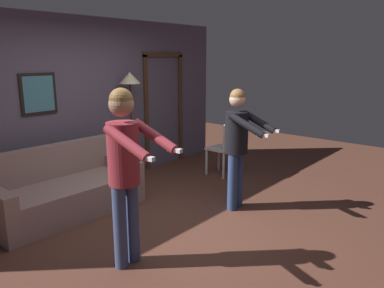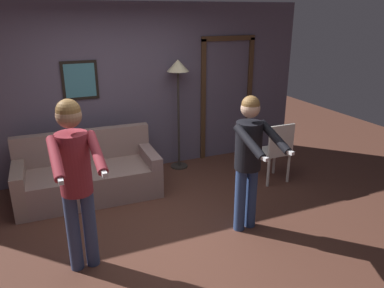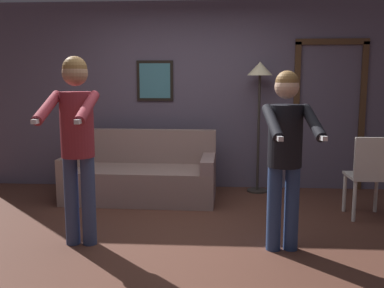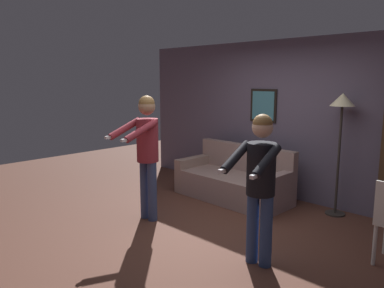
{
  "view_description": "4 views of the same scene",
  "coord_description": "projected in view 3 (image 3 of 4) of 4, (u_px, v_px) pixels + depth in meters",
  "views": [
    {
      "loc": [
        -3.03,
        -2.92,
        2.02
      ],
      "look_at": [
        0.26,
        -0.12,
        1.0
      ],
      "focal_mm": 35.0,
      "sensor_mm": 36.0,
      "label": 1
    },
    {
      "loc": [
        -1.14,
        -3.62,
        2.47
      ],
      "look_at": [
        0.29,
        -0.29,
        1.17
      ],
      "focal_mm": 35.0,
      "sensor_mm": 36.0,
      "label": 2
    },
    {
      "loc": [
        0.4,
        -4.04,
        1.54
      ],
      "look_at": [
        0.16,
        -0.2,
        0.95
      ],
      "focal_mm": 40.0,
      "sensor_mm": 36.0,
      "label": 3
    },
    {
      "loc": [
        3.09,
        -3.46,
        1.96
      ],
      "look_at": [
        -0.04,
        -0.25,
        1.18
      ],
      "focal_mm": 35.0,
      "sensor_mm": 36.0,
      "label": 4
    }
  ],
  "objects": [
    {
      "name": "back_wall_assembly",
      "position": [
        192.0,
        96.0,
        6.03
      ],
      "size": [
        6.4,
        0.1,
        2.6
      ],
      "color": "#5A5164",
      "rests_on": "ground_plane"
    },
    {
      "name": "person_standing_left",
      "position": [
        77.0,
        132.0,
        3.86
      ],
      "size": [
        0.44,
        0.72,
        1.74
      ],
      "color": "#38466F",
      "rests_on": "ground_plane"
    },
    {
      "name": "couch",
      "position": [
        141.0,
        178.0,
        5.53
      ],
      "size": [
        1.92,
        0.9,
        0.87
      ],
      "color": "gray",
      "rests_on": "ground_plane"
    },
    {
      "name": "ground_plane",
      "position": [
        177.0,
        236.0,
        4.24
      ],
      "size": [
        12.0,
        12.0,
        0.0
      ],
      "primitive_type": "plane",
      "color": "#553125"
    },
    {
      "name": "torchiere_lamp",
      "position": [
        260.0,
        83.0,
        5.7
      ],
      "size": [
        0.34,
        0.34,
        1.77
      ],
      "color": "#332D28",
      "rests_on": "ground_plane"
    },
    {
      "name": "person_standing_right",
      "position": [
        285.0,
        145.0,
        3.74
      ],
      "size": [
        0.48,
        0.68,
        1.61
      ],
      "color": "navy",
      "rests_on": "ground_plane"
    },
    {
      "name": "dining_chair_distant",
      "position": [
        370.0,
        172.0,
        4.68
      ],
      "size": [
        0.42,
        0.42,
        0.93
      ],
      "color": "silver",
      "rests_on": "ground_plane"
    }
  ]
}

